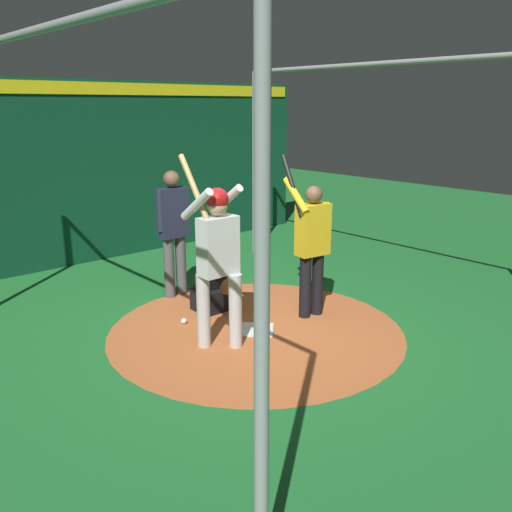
# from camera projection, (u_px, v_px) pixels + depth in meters

# --- Properties ---
(ground_plane) EXTENTS (25.17, 25.17, 0.00)m
(ground_plane) POSITION_uv_depth(u_px,v_px,m) (256.00, 331.00, 6.65)
(ground_plane) COLOR #1E6B2D
(dirt_circle) EXTENTS (3.59, 3.59, 0.01)m
(dirt_circle) POSITION_uv_depth(u_px,v_px,m) (256.00, 330.00, 6.65)
(dirt_circle) COLOR #B76033
(dirt_circle) RESTS_ON ground
(home_plate) EXTENTS (0.59, 0.59, 0.01)m
(home_plate) POSITION_uv_depth(u_px,v_px,m) (256.00, 330.00, 6.64)
(home_plate) COLOR white
(home_plate) RESTS_ON dirt_circle
(batter) EXTENTS (0.68, 0.49, 2.16)m
(batter) POSITION_uv_depth(u_px,v_px,m) (217.00, 252.00, 5.93)
(batter) COLOR #BCBCC0
(batter) RESTS_ON ground
(catcher) EXTENTS (0.58, 0.40, 0.98)m
(catcher) POSITION_uv_depth(u_px,v_px,m) (213.00, 283.00, 7.18)
(catcher) COLOR black
(catcher) RESTS_ON ground
(umpire) EXTENTS (0.23, 0.49, 1.80)m
(umpire) POSITION_uv_depth(u_px,v_px,m) (173.00, 227.00, 7.60)
(umpire) COLOR #4C4C51
(umpire) RESTS_ON ground
(visitor) EXTENTS (0.58, 0.51, 2.07)m
(visitor) POSITION_uv_depth(u_px,v_px,m) (312.00, 242.00, 6.87)
(visitor) COLOR black
(visitor) RESTS_ON ground
(back_wall) EXTENTS (0.22, 9.17, 3.08)m
(back_wall) POSITION_uv_depth(u_px,v_px,m) (92.00, 172.00, 9.32)
(back_wall) COLOR #0C3D26
(back_wall) RESTS_ON ground
(cage_frame) EXTENTS (5.64, 4.90, 3.25)m
(cage_frame) POSITION_uv_depth(u_px,v_px,m) (256.00, 144.00, 6.04)
(cage_frame) COLOR gray
(cage_frame) RESTS_ON ground
(baseball_0) EXTENTS (0.07, 0.07, 0.07)m
(baseball_0) POSITION_uv_depth(u_px,v_px,m) (184.00, 321.00, 6.83)
(baseball_0) COLOR white
(baseball_0) RESTS_ON dirt_circle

